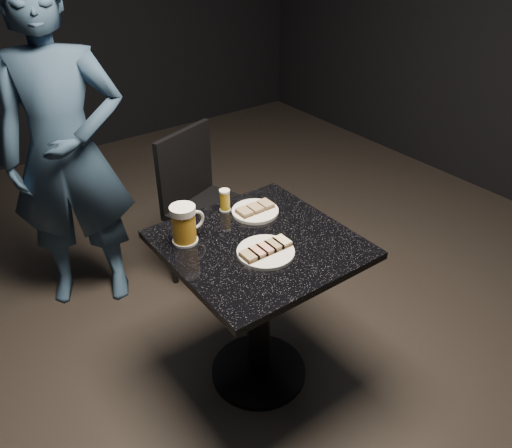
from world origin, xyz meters
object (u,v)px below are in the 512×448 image
(patron, at_px, (66,155))
(beer_tumbler, at_px, (225,200))
(beer_mug, at_px, (184,224))
(plate_small, at_px, (255,211))
(chair, at_px, (204,200))
(plate_large, at_px, (266,252))
(table, at_px, (259,289))

(patron, distance_m, beer_tumbler, 0.87)
(beer_mug, xyz_separation_m, beer_tumbler, (0.25, 0.11, -0.03))
(plate_small, distance_m, beer_mug, 0.35)
(beer_mug, relative_size, chair, 0.18)
(patron, bearing_deg, beer_mug, -52.66)
(plate_large, xyz_separation_m, plate_small, (0.14, 0.26, 0.00))
(patron, relative_size, chair, 1.92)
(plate_large, height_order, table, plate_large)
(table, relative_size, chair, 0.86)
(plate_small, bearing_deg, chair, 80.96)
(beer_tumbler, bearing_deg, beer_mug, -157.02)
(plate_large, relative_size, beer_tumbler, 2.24)
(plate_large, relative_size, beer_mug, 1.39)
(beer_mug, height_order, chair, beer_mug)
(plate_large, distance_m, beer_tumbler, 0.36)
(chair, bearing_deg, plate_small, -99.04)
(plate_large, height_order, plate_small, same)
(plate_small, bearing_deg, beer_mug, -177.83)
(beer_tumbler, bearing_deg, plate_small, -46.20)
(beer_mug, xyz_separation_m, chair, (0.44, 0.62, -0.33))
(patron, xyz_separation_m, beer_mug, (0.16, -0.87, -0.01))
(patron, height_order, beer_tumbler, patron)
(chair, bearing_deg, beer_mug, -125.52)
(plate_small, height_order, patron, patron)
(beer_tumbler, xyz_separation_m, chair, (0.19, 0.51, -0.30))
(beer_tumbler, bearing_deg, patron, 118.66)
(patron, height_order, table, patron)
(patron, bearing_deg, beer_tumbler, -34.59)
(patron, relative_size, beer_tumbler, 17.17)
(patron, height_order, chair, patron)
(plate_large, height_order, chair, chair)
(beer_tumbler, bearing_deg, table, -94.97)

